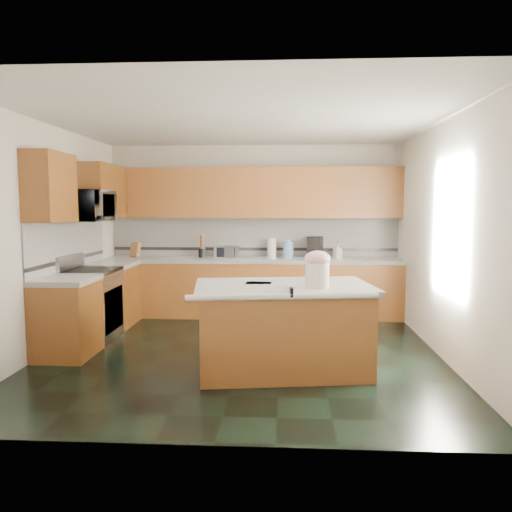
{
  "coord_description": "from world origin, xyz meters",
  "views": [
    {
      "loc": [
        0.51,
        -5.74,
        1.73
      ],
      "look_at": [
        0.15,
        0.35,
        1.12
      ],
      "focal_mm": 35.0,
      "sensor_mm": 36.0,
      "label": 1
    }
  ],
  "objects_px": {
    "soap_bottle_island": "(312,267)",
    "knife_block": "(135,250)",
    "toaster_oven": "(226,252)",
    "treat_jar": "(317,275)",
    "island_top": "(283,287)",
    "island_base": "(283,331)",
    "coffee_maker": "(315,247)"
  },
  "relations": [
    {
      "from": "knife_block",
      "to": "toaster_oven",
      "type": "bearing_deg",
      "value": 13.18
    },
    {
      "from": "treat_jar",
      "to": "soap_bottle_island",
      "type": "height_order",
      "value": "soap_bottle_island"
    },
    {
      "from": "island_top",
      "to": "island_base",
      "type": "bearing_deg",
      "value": -8.03
    },
    {
      "from": "island_base",
      "to": "toaster_oven",
      "type": "relative_size",
      "value": 5.23
    },
    {
      "from": "knife_block",
      "to": "toaster_oven",
      "type": "xyz_separation_m",
      "value": [
        1.46,
        0.0,
        -0.02
      ]
    },
    {
      "from": "island_base",
      "to": "treat_jar",
      "type": "relative_size",
      "value": 6.83
    },
    {
      "from": "soap_bottle_island",
      "to": "toaster_oven",
      "type": "bearing_deg",
      "value": 139.57
    },
    {
      "from": "island_base",
      "to": "soap_bottle_island",
      "type": "height_order",
      "value": "soap_bottle_island"
    },
    {
      "from": "treat_jar",
      "to": "toaster_oven",
      "type": "relative_size",
      "value": 0.77
    },
    {
      "from": "treat_jar",
      "to": "island_top",
      "type": "bearing_deg",
      "value": 142.65
    },
    {
      "from": "island_base",
      "to": "treat_jar",
      "type": "bearing_deg",
      "value": -34.77
    },
    {
      "from": "soap_bottle_island",
      "to": "toaster_oven",
      "type": "height_order",
      "value": "soap_bottle_island"
    },
    {
      "from": "knife_block",
      "to": "coffee_maker",
      "type": "height_order",
      "value": "coffee_maker"
    },
    {
      "from": "island_top",
      "to": "treat_jar",
      "type": "relative_size",
      "value": 7.23
    },
    {
      "from": "island_base",
      "to": "island_top",
      "type": "relative_size",
      "value": 0.94
    },
    {
      "from": "island_top",
      "to": "coffee_maker",
      "type": "bearing_deg",
      "value": 71.75
    },
    {
      "from": "island_base",
      "to": "coffee_maker",
      "type": "relative_size",
      "value": 5.05
    },
    {
      "from": "island_top",
      "to": "coffee_maker",
      "type": "distance_m",
      "value": 2.73
    },
    {
      "from": "treat_jar",
      "to": "island_base",
      "type": "bearing_deg",
      "value": 142.65
    },
    {
      "from": "toaster_oven",
      "to": "coffee_maker",
      "type": "height_order",
      "value": "coffee_maker"
    },
    {
      "from": "island_top",
      "to": "treat_jar",
      "type": "height_order",
      "value": "treat_jar"
    },
    {
      "from": "treat_jar",
      "to": "toaster_oven",
      "type": "height_order",
      "value": "treat_jar"
    },
    {
      "from": "island_top",
      "to": "coffee_maker",
      "type": "height_order",
      "value": "coffee_maker"
    },
    {
      "from": "soap_bottle_island",
      "to": "knife_block",
      "type": "height_order",
      "value": "soap_bottle_island"
    },
    {
      "from": "toaster_oven",
      "to": "knife_block",
      "type": "bearing_deg",
      "value": -160.07
    },
    {
      "from": "soap_bottle_island",
      "to": "knife_block",
      "type": "bearing_deg",
      "value": 160.75
    },
    {
      "from": "island_base",
      "to": "coffee_maker",
      "type": "xyz_separation_m",
      "value": [
        0.48,
        2.68,
        0.66
      ]
    },
    {
      "from": "toaster_oven",
      "to": "coffee_maker",
      "type": "relative_size",
      "value": 0.96
    },
    {
      "from": "island_top",
      "to": "knife_block",
      "type": "height_order",
      "value": "knife_block"
    },
    {
      "from": "treat_jar",
      "to": "soap_bottle_island",
      "type": "relative_size",
      "value": 0.79
    },
    {
      "from": "knife_block",
      "to": "soap_bottle_island",
      "type": "bearing_deg",
      "value": -29.25
    },
    {
      "from": "island_top",
      "to": "toaster_oven",
      "type": "distance_m",
      "value": 2.81
    }
  ]
}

